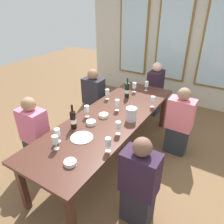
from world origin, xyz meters
The scene contains 26 objects.
ground_plane centered at (0.00, 0.00, 0.00)m, with size 12.00×12.00×0.00m, color brown.
back_wall_with_windows centered at (0.00, 2.59, 1.45)m, with size 4.11×0.10×2.90m.
dining_table centered at (0.00, 0.00, 0.68)m, with size 0.91×2.78×0.74m.
white_plate_0 centered at (-0.02, -0.62, 0.74)m, with size 0.28×0.28×0.01m, color white.
metal_pitcher centered at (0.30, 0.06, 0.84)m, with size 0.16×0.16×0.19m.
wine_bottle_0 centered at (-0.24, -0.50, 0.87)m, with size 0.08×0.08×0.33m.
wine_bottle_1 centered at (-0.11, 0.71, 0.87)m, with size 0.08×0.08×0.34m.
tasting_bowl_0 centered at (-0.07, -0.05, 0.76)m, with size 0.13×0.13×0.05m, color white.
tasting_bowl_1 centered at (0.18, -1.04, 0.76)m, with size 0.13×0.13×0.04m, color white.
tasting_bowl_2 centered at (-0.11, -0.31, 0.76)m, with size 0.13×0.13×0.05m, color white.
wine_glass_0 centered at (-0.01, 0.22, 0.86)m, with size 0.07×0.07×0.17m.
wine_glass_1 centered at (0.32, -0.31, 0.86)m, with size 0.07×0.07×0.17m.
wine_glass_2 centered at (-0.20, 0.88, 0.86)m, with size 0.07×0.07×0.17m.
wine_glass_3 centered at (-0.27, -0.17, 0.86)m, with size 0.07×0.07×0.17m.
wine_glass_4 centered at (-0.13, -0.93, 0.86)m, with size 0.07×0.07×0.17m.
wine_glass_5 centered at (0.05, 1.14, 0.86)m, with size 0.07×0.07×0.17m.
wine_glass_6 centered at (0.39, -0.66, 0.86)m, with size 0.07×0.07×0.17m.
wine_glass_7 centered at (-0.11, 0.97, 0.86)m, with size 0.07×0.07×0.17m.
wine_glass_8 centered at (-0.21, -0.82, 0.86)m, with size 0.07×0.07×0.17m.
wine_glass_9 centered at (0.39, 0.60, 0.86)m, with size 0.07×0.07×0.17m.
wine_glass_10 centered at (-0.35, 0.47, 0.86)m, with size 0.07×0.07×0.17m.
seated_person_0 centered at (-0.81, 0.71, 0.53)m, with size 0.38×0.24×1.11m.
seated_person_1 centered at (0.81, 0.70, 0.53)m, with size 0.38×0.24×1.11m.
seated_person_2 centered at (-0.81, -0.69, 0.53)m, with size 0.38×0.24×1.11m.
seated_person_3 centered at (0.81, -0.73, 0.53)m, with size 0.38×0.24×1.11m.
seated_person_4 centered at (0.00, 1.74, 0.53)m, with size 0.24×0.38×1.11m.
Camera 1 is at (1.41, -2.23, 2.26)m, focal length 34.35 mm.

